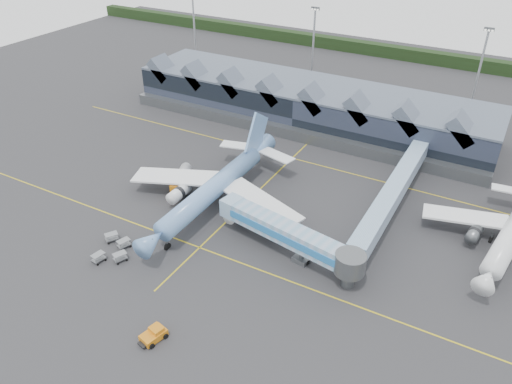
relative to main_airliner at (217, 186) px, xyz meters
The scene contains 10 objects.
ground 7.64m from the main_airliner, 45.59° to the right, with size 260.00×260.00×0.00m, color #27272A.
taxi_stripes 8.07m from the main_airliner, 49.40° to the left, with size 120.00×60.00×0.01m.
tree_line_far 105.45m from the main_airliner, 87.52° to the left, with size 260.00×4.00×4.00m, color black.
terminal 42.70m from the main_airliner, 90.66° to the left, with size 90.00×22.25×12.52m.
light_masts 64.08m from the main_airliner, 66.26° to the left, with size 132.40×42.56×22.45m.
main_airliner is the anchor object (origin of this frame).
jet_bridge 21.26m from the main_airliner, 20.37° to the right, with size 27.22×8.59×6.06m.
fuel_truck 9.95m from the main_airliner, 169.45° to the left, with size 5.84×9.61×3.30m.
pushback_tug 33.62m from the main_airliner, 71.91° to the right, with size 3.13×4.21×1.72m.
baggage_carts 22.04m from the main_airliner, 108.97° to the right, with size 7.09×7.50×1.48m.
Camera 1 is at (40.43, -60.84, 53.03)m, focal length 35.00 mm.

